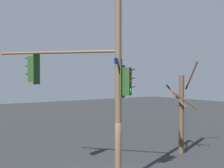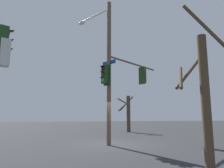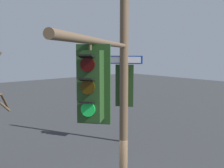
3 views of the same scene
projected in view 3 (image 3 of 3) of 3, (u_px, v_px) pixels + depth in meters
main_signal_pole_assembly at (126, 66)px, 7.01m from camera, size 6.22×3.83×8.97m
secondary_pole_assembly at (124, 75)px, 14.40m from camera, size 0.72×0.54×7.59m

